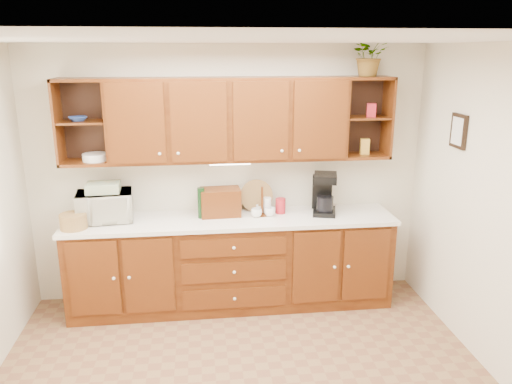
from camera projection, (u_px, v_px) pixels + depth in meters
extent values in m
plane|color=white|center=(244.00, 40.00, 3.09)|extent=(4.00, 4.00, 0.00)
plane|color=beige|center=(229.00, 175.00, 5.12)|extent=(4.00, 0.00, 4.00)
cube|color=#3D1706|center=(232.00, 263.00, 5.07)|extent=(3.20, 0.60, 0.90)
cube|color=silver|center=(231.00, 220.00, 4.93)|extent=(3.24, 0.64, 0.04)
cube|color=#3D1706|center=(229.00, 120.00, 4.80)|extent=(2.30, 0.33, 0.80)
cube|color=black|center=(85.00, 120.00, 4.79)|extent=(0.45, 0.02, 0.80)
cube|color=black|center=(362.00, 116.00, 5.10)|extent=(0.45, 0.02, 0.80)
cube|color=#3D1706|center=(82.00, 122.00, 4.65)|extent=(0.43, 0.30, 0.02)
cube|color=#3D1706|center=(367.00, 117.00, 4.96)|extent=(0.43, 0.30, 0.02)
cube|color=#3D1706|center=(369.00, 78.00, 4.85)|extent=(0.45, 0.33, 0.03)
cube|color=white|center=(230.00, 163.00, 4.87)|extent=(0.40, 0.05, 0.02)
cube|color=black|center=(459.00, 131.00, 4.38)|extent=(0.03, 0.24, 0.30)
cylinder|color=olive|center=(73.00, 221.00, 4.61)|extent=(0.30, 0.30, 0.14)
imported|color=#EEE6CD|center=(105.00, 206.00, 4.81)|extent=(0.56, 0.41, 0.29)
cube|color=#E2C76A|center=(103.00, 187.00, 4.76)|extent=(0.32, 0.24, 0.09)
cylinder|color=black|center=(201.00, 203.00, 4.88)|extent=(0.07, 0.07, 0.31)
cylinder|color=olive|center=(257.00, 210.00, 5.13)|extent=(0.34, 0.13, 0.33)
cube|color=#3D1706|center=(220.00, 202.00, 4.97)|extent=(0.40, 0.26, 0.27)
cylinder|color=#3D1706|center=(262.00, 201.00, 4.96)|extent=(0.02, 0.02, 0.30)
cylinder|color=#3D1706|center=(262.00, 214.00, 5.00)|extent=(0.12, 0.12, 0.02)
imported|color=white|center=(270.00, 212.00, 4.97)|extent=(0.14, 0.14, 0.09)
imported|color=white|center=(260.00, 209.00, 5.06)|extent=(0.14, 0.14, 0.09)
imported|color=white|center=(256.00, 213.00, 4.94)|extent=(0.14, 0.14, 0.09)
cylinder|color=#AA1822|center=(281.00, 206.00, 5.05)|extent=(0.13, 0.13, 0.15)
cylinder|color=white|center=(267.00, 206.00, 5.01)|extent=(0.09, 0.09, 0.17)
cylinder|color=gold|center=(322.00, 208.00, 5.05)|extent=(0.11, 0.11, 0.11)
cube|color=black|center=(324.00, 212.00, 5.04)|extent=(0.29, 0.33, 0.04)
cube|color=black|center=(322.00, 192.00, 5.10)|extent=(0.21, 0.11, 0.35)
cube|color=black|center=(325.00, 178.00, 4.95)|extent=(0.29, 0.33, 0.08)
cylinder|color=black|center=(325.00, 204.00, 5.00)|extent=(0.20, 0.20, 0.15)
imported|color=navy|center=(78.00, 119.00, 4.63)|extent=(0.22, 0.22, 0.04)
cylinder|color=white|center=(95.00, 157.00, 4.74)|extent=(0.29, 0.29, 0.07)
cube|color=gold|center=(365.00, 146.00, 5.03)|extent=(0.10, 0.08, 0.16)
cube|color=#AA1822|center=(371.00, 110.00, 4.91)|extent=(0.11, 0.10, 0.13)
imported|color=#999999|center=(370.00, 55.00, 4.75)|extent=(0.39, 0.34, 0.40)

